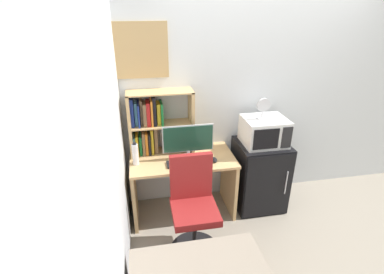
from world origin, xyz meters
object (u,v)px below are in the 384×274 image
(computer_mouse, at_px, (214,160))
(hutch_bookshelf, at_px, (152,123))
(desk_fan, at_px, (263,108))
(monitor, at_px, (188,141))
(keyboard, at_px, (187,163))
(wall_corkboard, at_px, (133,51))
(desk_chair, at_px, (193,212))
(mini_fridge, at_px, (259,175))
(water_bottle, at_px, (135,154))
(microwave, at_px, (264,131))

(computer_mouse, bearing_deg, hutch_bookshelf, 151.60)
(desk_fan, bearing_deg, monitor, -178.42)
(keyboard, bearing_deg, computer_mouse, 1.04)
(desk_fan, relative_size, wall_corkboard, 0.33)
(hutch_bookshelf, xyz_separation_m, wall_corkboard, (-0.14, 0.10, 0.73))
(desk_fan, xyz_separation_m, desk_chair, (-0.85, -0.56, -0.79))
(desk_chair, xyz_separation_m, wall_corkboard, (-0.45, 0.86, 1.36))
(hutch_bookshelf, bearing_deg, keyboard, -46.05)
(keyboard, height_order, wall_corkboard, wall_corkboard)
(desk_fan, distance_m, desk_chair, 1.29)
(computer_mouse, height_order, mini_fridge, mini_fridge)
(keyboard, xyz_separation_m, water_bottle, (-0.52, 0.09, 0.11))
(microwave, height_order, wall_corkboard, wall_corkboard)
(hutch_bookshelf, distance_m, computer_mouse, 0.77)
(computer_mouse, height_order, desk_chair, desk_chair)
(keyboard, height_order, microwave, microwave)
(monitor, height_order, microwave, microwave)
(computer_mouse, distance_m, water_bottle, 0.82)
(monitor, xyz_separation_m, desk_chair, (-0.04, -0.54, -0.49))
(keyboard, distance_m, microwave, 0.92)
(computer_mouse, relative_size, water_bottle, 0.43)
(desk_chair, bearing_deg, desk_fan, 33.21)
(keyboard, relative_size, computer_mouse, 3.98)
(desk_chair, bearing_deg, mini_fridge, 32.02)
(water_bottle, xyz_separation_m, mini_fridge, (1.40, 0.04, -0.43))
(keyboard, height_order, desk_fan, desk_fan)
(water_bottle, height_order, microwave, microwave)
(mini_fridge, bearing_deg, microwave, 89.94)
(water_bottle, bearing_deg, monitor, 1.82)
(monitor, xyz_separation_m, computer_mouse, (0.26, -0.11, -0.19))
(water_bottle, relative_size, wall_corkboard, 0.36)
(water_bottle, bearing_deg, hutch_bookshelf, 50.80)
(hutch_bookshelf, relative_size, water_bottle, 2.81)
(computer_mouse, distance_m, microwave, 0.64)
(monitor, relative_size, keyboard, 1.26)
(desk_fan, bearing_deg, desk_chair, -146.79)
(hutch_bookshelf, bearing_deg, computer_mouse, -28.40)
(hutch_bookshelf, height_order, water_bottle, hutch_bookshelf)
(microwave, bearing_deg, keyboard, -171.01)
(mini_fridge, bearing_deg, water_bottle, -178.29)
(water_bottle, bearing_deg, microwave, 1.84)
(water_bottle, xyz_separation_m, wall_corkboard, (0.06, 0.34, 0.97))
(wall_corkboard, bearing_deg, desk_chair, -62.57)
(water_bottle, bearing_deg, desk_fan, 1.68)
(computer_mouse, height_order, desk_fan, desk_fan)
(mini_fridge, distance_m, microwave, 0.56)
(desk_chair, bearing_deg, monitor, 85.24)
(monitor, height_order, water_bottle, monitor)
(desk_fan, bearing_deg, water_bottle, -178.32)
(water_bottle, distance_m, desk_chair, 0.82)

